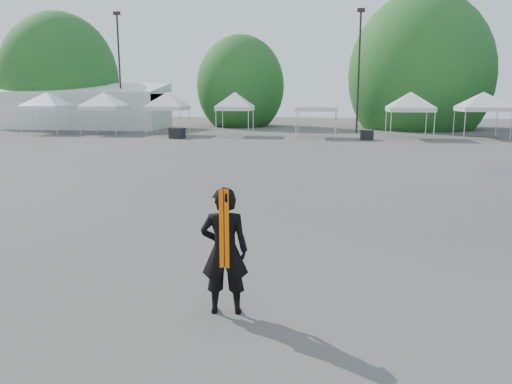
# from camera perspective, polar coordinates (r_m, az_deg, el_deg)

# --- Properties ---
(ground) EXTENTS (120.00, 120.00, 0.00)m
(ground) POSITION_cam_1_polar(r_m,az_deg,el_deg) (10.41, 4.85, -6.56)
(ground) COLOR #474442
(ground) RESTS_ON ground
(marquee) EXTENTS (15.00, 6.25, 4.23)m
(marquee) POSITION_cam_1_polar(r_m,az_deg,el_deg) (50.24, -18.92, 9.17)
(marquee) COLOR silver
(marquee) RESTS_ON ground
(light_pole_west) EXTENTS (0.60, 0.25, 10.30)m
(light_pole_west) POSITION_cam_1_polar(r_m,az_deg,el_deg) (47.72, -15.35, 13.87)
(light_pole_west) COLOR black
(light_pole_west) RESTS_ON ground
(light_pole_east) EXTENTS (0.60, 0.25, 9.80)m
(light_pole_east) POSITION_cam_1_polar(r_m,az_deg,el_deg) (42.05, 11.69, 14.11)
(light_pole_east) COLOR black
(light_pole_east) RESTS_ON ground
(tree_far_w) EXTENTS (4.80, 4.80, 7.30)m
(tree_far_w) POSITION_cam_1_polar(r_m,az_deg,el_deg) (54.76, -21.48, 11.80)
(tree_far_w) COLOR #382314
(tree_far_w) RESTS_ON ground
(tree_mid_w) EXTENTS (4.16, 4.16, 6.33)m
(tree_mid_w) POSITION_cam_1_polar(r_m,az_deg,el_deg) (50.63, -1.77, 11.98)
(tree_mid_w) COLOR #382314
(tree_mid_w) RESTS_ON ground
(tree_mid_e) EXTENTS (5.12, 5.12, 7.79)m
(tree_mid_e) POSITION_cam_1_polar(r_m,az_deg,el_deg) (49.67, 18.23, 12.51)
(tree_mid_e) COLOR #382314
(tree_mid_e) RESTS_ON ground
(tent_a) EXTENTS (4.58, 4.58, 3.88)m
(tent_a) POSITION_cam_1_polar(r_m,az_deg,el_deg) (44.74, -22.80, 10.14)
(tent_a) COLOR silver
(tent_a) RESTS_ON ground
(tent_b) EXTENTS (4.42, 4.42, 3.88)m
(tent_b) POSITION_cam_1_polar(r_m,az_deg,el_deg) (42.27, -16.96, 10.51)
(tent_b) COLOR silver
(tent_b) RESTS_ON ground
(tent_c) EXTENTS (4.06, 4.06, 3.88)m
(tent_c) POSITION_cam_1_polar(r_m,az_deg,el_deg) (40.18, -10.09, 10.80)
(tent_c) COLOR silver
(tent_c) RESTS_ON ground
(tent_d) EXTENTS (3.78, 3.78, 3.88)m
(tent_d) POSITION_cam_1_polar(r_m,az_deg,el_deg) (38.86, -2.43, 10.96)
(tent_d) COLOR silver
(tent_d) RESTS_ON ground
(tent_e) EXTENTS (4.32, 4.32, 3.88)m
(tent_e) POSITION_cam_1_polar(r_m,az_deg,el_deg) (37.58, 6.98, 10.88)
(tent_e) COLOR silver
(tent_e) RESTS_ON ground
(tent_f) EXTENTS (4.41, 4.41, 3.88)m
(tent_f) POSITION_cam_1_polar(r_m,az_deg,el_deg) (37.80, 17.26, 10.48)
(tent_f) COLOR silver
(tent_f) RESTS_ON ground
(tent_g) EXTENTS (4.69, 4.69, 3.88)m
(tent_g) POSITION_cam_1_polar(r_m,az_deg,el_deg) (40.50, 24.57, 9.99)
(tent_g) COLOR silver
(tent_g) RESTS_ON ground
(man) EXTENTS (0.74, 0.53, 1.88)m
(man) POSITION_cam_1_polar(r_m,az_deg,el_deg) (7.23, -3.63, -6.71)
(man) COLOR black
(man) RESTS_ON ground
(crate_west) EXTENTS (1.15, 0.99, 0.77)m
(crate_west) POSITION_cam_1_polar(r_m,az_deg,el_deg) (36.81, -9.01, 6.66)
(crate_west) COLOR black
(crate_west) RESTS_ON ground
(crate_mid) EXTENTS (0.89, 0.70, 0.69)m
(crate_mid) POSITION_cam_1_polar(r_m,az_deg,el_deg) (36.02, 12.56, 6.37)
(crate_mid) COLOR black
(crate_mid) RESTS_ON ground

